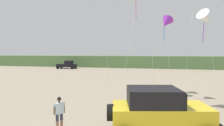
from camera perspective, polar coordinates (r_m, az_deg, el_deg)
The scene contains 6 objects.
dune_ridge at distance 49.38m, azimuth 6.43°, elevation 0.48°, with size 90.00×8.13×3.02m, color #567A47.
jeep at distance 8.95m, azimuth 14.49°, elevation -14.33°, with size 5.01×3.21×2.26m.
person_watching at distance 9.85m, azimuth -16.28°, elevation -14.32°, with size 0.47×0.49×1.67m.
distant_pickup at distance 45.50m, azimuth -13.91°, elevation -0.55°, with size 4.71×2.65×1.98m.
kite_yellow_diamond at distance 18.36m, azimuth 27.38°, elevation 12.43°, with size 2.01×2.90×7.82m.
kite_orange_streamer at distance 16.20m, azimuth 16.62°, elevation 12.04°, with size 1.53×2.26×7.00m.
Camera 1 is at (2.80, -5.78, 3.89)m, focal length 29.05 mm.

